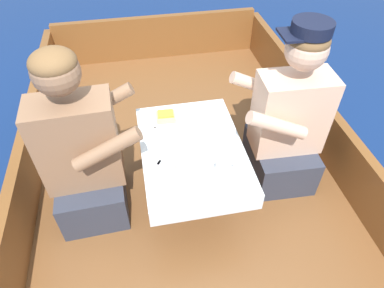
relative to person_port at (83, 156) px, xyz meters
The scene contains 21 objects.
ground_plane 0.93m from the person_port, ahead, with size 60.00×60.00×0.00m, color navy.
boat_deck 0.81m from the person_port, ahead, with size 1.98×3.46×0.30m, color brown.
gunwale_port 0.46m from the person_port, behind, with size 0.06×3.46×0.35m, color brown.
gunwale_starboard 1.56m from the person_port, ahead, with size 0.06×3.46×0.35m, color brown.
bow_coaming 1.82m from the person_port, 71.47° to the left, with size 1.86×0.06×0.40m, color brown.
cockpit_table 0.58m from the person_port, ahead, with size 0.55×0.78×0.41m.
person_port is the anchor object (origin of this frame).
person_starboard 1.15m from the person_port, ahead, with size 0.54×0.46×1.04m.
plate_sandwich 0.51m from the person_port, 24.47° to the left, with size 0.18×0.18×0.01m.
plate_bread 0.54m from the person_port, ahead, with size 0.17×0.17×0.01m.
sandwich 0.51m from the person_port, 24.47° to the left, with size 0.11×0.09×0.05m.
bowl_port_near 0.73m from the person_port, ahead, with size 0.14×0.14×0.04m.
bowl_starboard_near 0.68m from the person_port, 20.75° to the left, with size 0.12×0.12×0.04m.
coffee_cup_port 0.73m from the person_port, 19.10° to the right, with size 0.10×0.07×0.06m.
coffee_cup_starboard 0.49m from the person_port, 36.83° to the right, with size 0.09×0.06×0.05m.
tin_can 0.53m from the person_port, 20.41° to the right, with size 0.07×0.07×0.05m.
utensil_fork_starboard 0.39m from the person_port, 24.30° to the right, with size 0.11×0.15×0.00m.
utensil_fork_port 0.39m from the person_port, 22.19° to the left, with size 0.17×0.06×0.00m.
utensil_knife_port 0.61m from the person_port, 11.37° to the left, with size 0.06×0.17×0.00m.
utensil_spoon_center 0.82m from the person_port, 16.73° to the left, with size 0.06×0.17×0.01m.
utensil_knife_starboard 0.46m from the person_port, 11.71° to the left, with size 0.15×0.10×0.00m.
Camera 1 is at (-0.25, -1.36, 2.01)m, focal length 32.00 mm.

